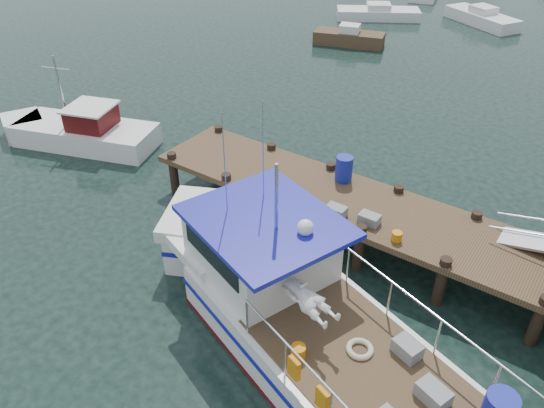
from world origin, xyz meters
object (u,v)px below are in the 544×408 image
Objects in this scene: lobster_boat at (295,308)px; work_boat at (78,131)px; moored_rowboat at (349,37)px; moored_b at (482,18)px; moored_a at (378,13)px.

work_boat is (-13.36, 3.75, -0.44)m from lobster_boat.
moored_b is (5.45, 9.50, -0.01)m from moored_rowboat.
work_boat is at bearing -112.44° from moored_b.
moored_rowboat is at bearing -91.53° from moored_a.
work_boat is at bearing -105.61° from moored_a.
work_boat is at bearing -176.30° from lobster_boat.
moored_rowboat is at bearing 61.81° from work_boat.
work_boat is 1.22× the size of moored_b.
moored_a is at bearing 112.84° from moored_rowboat.
moored_b reaches higher than moored_a.
lobster_boat reaches higher than work_boat.
lobster_boat is 31.09m from moored_a.
lobster_boat is 13.89m from work_boat.
moored_a is (-1.16, 6.60, -0.07)m from moored_rowboat.
work_boat reaches higher than moored_b.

